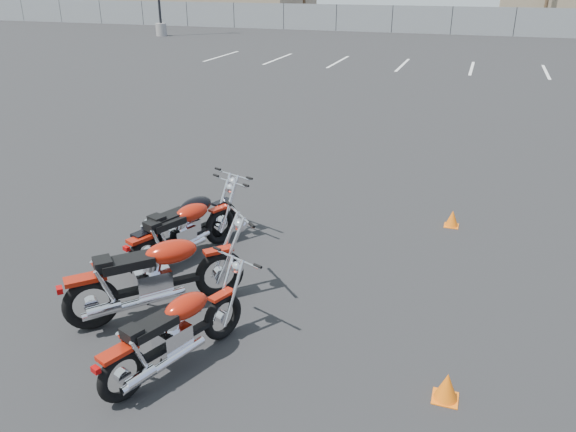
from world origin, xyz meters
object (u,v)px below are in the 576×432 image
(motorcycle_front_red, at_px, (184,231))
(motorcycle_rear_red, at_px, (175,332))
(motorcycle_third_red, at_px, (157,276))
(motorcycle_second_black, at_px, (188,225))

(motorcycle_front_red, xyz_separation_m, motorcycle_rear_red, (1.10, -2.18, -0.01))
(motorcycle_front_red, xyz_separation_m, motorcycle_third_red, (0.38, -1.34, 0.07))
(motorcycle_rear_red, bearing_deg, motorcycle_second_black, 115.59)
(motorcycle_front_red, relative_size, motorcycle_third_red, 1.01)
(motorcycle_second_black, bearing_deg, motorcycle_third_red, -74.92)
(motorcycle_front_red, bearing_deg, motorcycle_second_black, 99.93)
(motorcycle_second_black, xyz_separation_m, motorcycle_rear_red, (1.13, -2.36, -0.03))
(motorcycle_rear_red, bearing_deg, motorcycle_front_red, 116.74)
(motorcycle_front_red, relative_size, motorcycle_second_black, 0.96)
(motorcycle_second_black, bearing_deg, motorcycle_front_red, -80.07)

